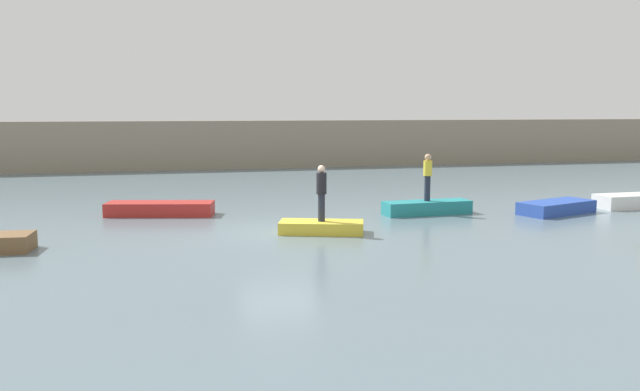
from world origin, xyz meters
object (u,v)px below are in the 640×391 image
Objects in this scene: rowboat_teal at (427,208)px; person_dark_shirt at (321,190)px; rowboat_red at (160,209)px; rowboat_yellow at (321,227)px; rowboat_blue at (556,207)px; person_yellow_shirt at (428,175)px; rowboat_white at (637,201)px.

person_dark_shirt is (-4.71, -2.68, 1.12)m from rowboat_teal.
rowboat_yellow is at bearing -31.02° from rowboat_red.
rowboat_blue is 1.72× the size of person_dark_shirt.
rowboat_yellow is 1.50× the size of person_yellow_shirt.
rowboat_white reaches higher than rowboat_teal.
person_dark_shirt reaches higher than rowboat_red.
rowboat_blue is 0.91× the size of rowboat_white.
rowboat_white is 8.83m from person_yellow_shirt.
rowboat_teal is at bearing 47.94° from rowboat_yellow.
rowboat_white is at bearing 5.00° from rowboat_red.
rowboat_yellow is at bearing -90.00° from person_dark_shirt.
rowboat_red reaches higher than rowboat_yellow.
rowboat_red is 9.86m from rowboat_teal.
person_dark_shirt is at bearing -31.02° from rowboat_red.
rowboat_white is (8.74, -0.49, 0.02)m from rowboat_teal.
person_yellow_shirt is at bearing 149.30° from rowboat_blue.
rowboat_teal is 5.53m from person_dark_shirt.
rowboat_yellow is at bearing 171.37° from rowboat_blue.
rowboat_yellow is at bearing -153.18° from rowboat_teal.
rowboat_red is 2.19× the size of person_dark_shirt.
rowboat_blue is at bearing -173.29° from rowboat_white.
rowboat_blue is at bearing 28.19° from rowboat_yellow.
rowboat_red is 14.74m from rowboat_blue.
person_yellow_shirt is 5.42m from person_dark_shirt.
rowboat_red is 9.94m from person_yellow_shirt.
rowboat_red reaches higher than rowboat_blue.
rowboat_teal is 0.99× the size of rowboat_white.
rowboat_teal is (4.71, 2.68, 0.06)m from rowboat_yellow.
rowboat_red is 1.27× the size of rowboat_blue.
rowboat_red is 18.56m from rowboat_white.
person_dark_shirt is at bearing -150.37° from person_yellow_shirt.
rowboat_blue is (14.40, -3.11, -0.01)m from rowboat_red.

